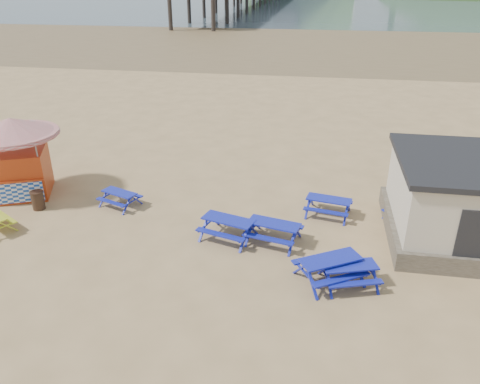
% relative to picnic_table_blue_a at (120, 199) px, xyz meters
% --- Properties ---
extents(ground, '(400.00, 400.00, 0.00)m').
position_rel_picnic_table_blue_a_xyz_m(ground, '(4.20, -1.38, -0.33)').
color(ground, tan).
rests_on(ground, ground).
extents(wet_sand, '(400.00, 400.00, 0.00)m').
position_rel_picnic_table_blue_a_xyz_m(wet_sand, '(4.20, 53.62, -0.32)').
color(wet_sand, olive).
rests_on(wet_sand, ground).
extents(picnic_table_blue_a, '(1.89, 1.72, 0.65)m').
position_rel_picnic_table_blue_a_xyz_m(picnic_table_blue_a, '(0.00, 0.00, 0.00)').
color(picnic_table_blue_a, '#11009E').
rests_on(picnic_table_blue_a, ground).
extents(picnic_table_blue_b, '(2.03, 1.76, 0.75)m').
position_rel_picnic_table_blue_a_xyz_m(picnic_table_blue_b, '(8.78, 0.62, 0.05)').
color(picnic_table_blue_b, '#11009E').
rests_on(picnic_table_blue_b, ground).
extents(picnic_table_blue_c, '(2.07, 2.00, 0.68)m').
position_rel_picnic_table_blue_a_xyz_m(picnic_table_blue_c, '(11.93, 0.63, 0.01)').
color(picnic_table_blue_c, '#11009E').
rests_on(picnic_table_blue_c, ground).
extents(picnic_table_blue_d, '(2.31, 2.05, 0.82)m').
position_rel_picnic_table_blue_a_xyz_m(picnic_table_blue_d, '(5.08, -1.87, 0.08)').
color(picnic_table_blue_d, '#11009E').
rests_on(picnic_table_blue_d, ground).
extents(picnic_table_blue_e, '(2.09, 1.87, 0.73)m').
position_rel_picnic_table_blue_a_xyz_m(picnic_table_blue_e, '(9.42, -4.05, 0.04)').
color(picnic_table_blue_e, '#11009E').
rests_on(picnic_table_blue_e, ground).
extents(picnic_table_blue_f, '(2.53, 2.40, 0.84)m').
position_rel_picnic_table_blue_a_xyz_m(picnic_table_blue_f, '(8.82, -3.94, 0.09)').
color(picnic_table_blue_f, '#11009E').
rests_on(picnic_table_blue_f, ground).
extents(ice_cream_kiosk, '(5.17, 5.17, 3.53)m').
position_rel_picnic_table_blue_a_xyz_m(ice_cream_kiosk, '(-4.77, 0.42, 1.90)').
color(ice_cream_kiosk, '#B73813').
rests_on(ice_cream_kiosk, ground).
extents(litter_bin, '(0.55, 0.55, 0.81)m').
position_rel_picnic_table_blue_a_xyz_m(litter_bin, '(-3.29, -0.86, 0.08)').
color(litter_bin, '#3C2B1B').
rests_on(litter_bin, ground).
extents(picnic_table_blue_g, '(2.21, 1.93, 0.80)m').
position_rel_picnic_table_blue_a_xyz_m(picnic_table_blue_g, '(6.78, -1.86, 0.08)').
color(picnic_table_blue_g, '#11009E').
rests_on(picnic_table_blue_g, ground).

